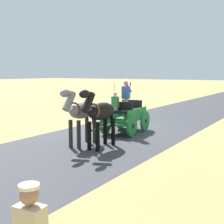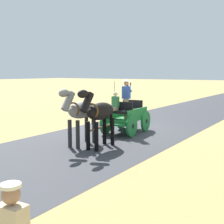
# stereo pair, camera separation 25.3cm
# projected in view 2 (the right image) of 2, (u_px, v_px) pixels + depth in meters

# --- Properties ---
(ground_plane) EXTENTS (200.00, 200.00, 0.00)m
(ground_plane) POSITION_uv_depth(u_px,v_px,m) (130.00, 131.00, 14.51)
(ground_plane) COLOR tan
(road_surface) EXTENTS (5.81, 160.00, 0.01)m
(road_surface) POSITION_uv_depth(u_px,v_px,m) (130.00, 131.00, 14.51)
(road_surface) COLOR #38383D
(road_surface) RESTS_ON ground
(horse_drawn_carriage) EXTENTS (1.61, 4.52, 2.50)m
(horse_drawn_carriage) POSITION_uv_depth(u_px,v_px,m) (126.00, 115.00, 13.90)
(horse_drawn_carriage) COLOR #1E7233
(horse_drawn_carriage) RESTS_ON ground
(horse_near_side) EXTENTS (0.62, 2.13, 2.21)m
(horse_near_side) POSITION_uv_depth(u_px,v_px,m) (99.00, 113.00, 11.01)
(horse_near_side) COLOR black
(horse_near_side) RESTS_ON ground
(horse_off_side) EXTENTS (0.67, 2.13, 2.21)m
(horse_off_side) POSITION_uv_depth(u_px,v_px,m) (80.00, 111.00, 11.41)
(horse_off_side) COLOR gray
(horse_off_side) RESTS_ON ground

